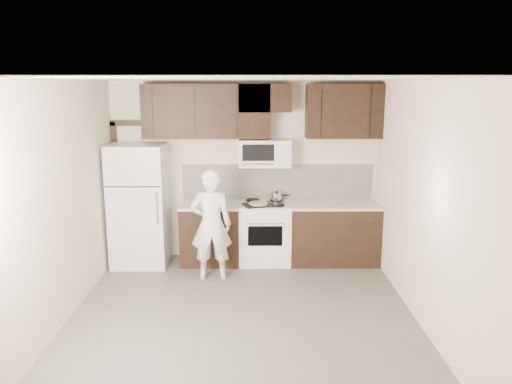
{
  "coord_description": "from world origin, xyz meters",
  "views": [
    {
      "loc": [
        0.13,
        -5.26,
        2.65
      ],
      "look_at": [
        0.16,
        0.9,
        1.31
      ],
      "focal_mm": 35.0,
      "sensor_mm": 36.0,
      "label": 1
    }
  ],
  "objects_px": {
    "refrigerator": "(140,205)",
    "stove": "(265,232)",
    "microwave": "(265,153)",
    "person": "(211,225)"
  },
  "relations": [
    {
      "from": "refrigerator",
      "to": "stove",
      "type": "bearing_deg",
      "value": 1.51
    },
    {
      "from": "stove",
      "to": "refrigerator",
      "type": "bearing_deg",
      "value": -178.49
    },
    {
      "from": "microwave",
      "to": "refrigerator",
      "type": "bearing_deg",
      "value": -174.85
    },
    {
      "from": "stove",
      "to": "microwave",
      "type": "xyz_separation_m",
      "value": [
        -0.0,
        0.12,
        1.19
      ]
    },
    {
      "from": "microwave",
      "to": "refrigerator",
      "type": "height_order",
      "value": "microwave"
    },
    {
      "from": "stove",
      "to": "refrigerator",
      "type": "xyz_separation_m",
      "value": [
        -1.85,
        -0.05,
        0.44
      ]
    },
    {
      "from": "microwave",
      "to": "person",
      "type": "bearing_deg",
      "value": -134.37
    },
    {
      "from": "stove",
      "to": "microwave",
      "type": "height_order",
      "value": "microwave"
    },
    {
      "from": "microwave",
      "to": "stove",
      "type": "bearing_deg",
      "value": -89.9
    },
    {
      "from": "stove",
      "to": "person",
      "type": "xyz_separation_m",
      "value": [
        -0.75,
        -0.65,
        0.31
      ]
    }
  ]
}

